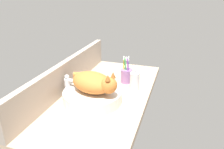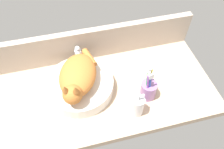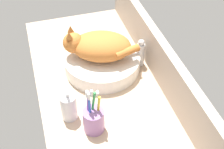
{
  "view_description": "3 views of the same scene",
  "coord_description": "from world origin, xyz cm",
  "px_view_note": "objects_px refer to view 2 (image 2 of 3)",
  "views": [
    {
      "loc": [
        -111.15,
        -41.42,
        62.98
      ],
      "look_at": [
        5.45,
        -3.34,
        11.22
      ],
      "focal_mm": 35.0,
      "sensor_mm": 36.0,
      "label": 1
    },
    {
      "loc": [
        -10.62,
        -61.32,
        92.12
      ],
      "look_at": [
        5.09,
        0.48,
        10.58
      ],
      "focal_mm": 35.0,
      "sensor_mm": 36.0,
      "label": 2
    },
    {
      "loc": [
        90.11,
        -22.35,
        92.78
      ],
      "look_at": [
        5.22,
        2.89,
        10.15
      ],
      "focal_mm": 50.0,
      "sensor_mm": 36.0,
      "label": 3
    }
  ],
  "objects_px": {
    "faucet": "(79,57)",
    "soap_dispenser": "(137,106)",
    "cat": "(77,77)",
    "toothbrush_cup": "(148,89)",
    "sink_basin": "(80,86)"
  },
  "relations": [
    {
      "from": "soap_dispenser",
      "to": "toothbrush_cup",
      "type": "height_order",
      "value": "toothbrush_cup"
    },
    {
      "from": "faucet",
      "to": "toothbrush_cup",
      "type": "bearing_deg",
      "value": -43.17
    },
    {
      "from": "sink_basin",
      "to": "soap_dispenser",
      "type": "relative_size",
      "value": 2.31
    },
    {
      "from": "soap_dispenser",
      "to": "faucet",
      "type": "bearing_deg",
      "value": 121.34
    },
    {
      "from": "soap_dispenser",
      "to": "toothbrush_cup",
      "type": "relative_size",
      "value": 0.77
    },
    {
      "from": "cat",
      "to": "faucet",
      "type": "bearing_deg",
      "value": 81.56
    },
    {
      "from": "faucet",
      "to": "soap_dispenser",
      "type": "bearing_deg",
      "value": -58.66
    },
    {
      "from": "sink_basin",
      "to": "cat",
      "type": "distance_m",
      "value": 0.09
    },
    {
      "from": "faucet",
      "to": "toothbrush_cup",
      "type": "relative_size",
      "value": 0.73
    },
    {
      "from": "toothbrush_cup",
      "to": "faucet",
      "type": "bearing_deg",
      "value": 136.83
    },
    {
      "from": "soap_dispenser",
      "to": "cat",
      "type": "bearing_deg",
      "value": 143.2
    },
    {
      "from": "cat",
      "to": "soap_dispenser",
      "type": "relative_size",
      "value": 2.1
    },
    {
      "from": "faucet",
      "to": "soap_dispenser",
      "type": "height_order",
      "value": "soap_dispenser"
    },
    {
      "from": "cat",
      "to": "soap_dispenser",
      "type": "xyz_separation_m",
      "value": [
        0.24,
        -0.18,
        -0.07
      ]
    },
    {
      "from": "sink_basin",
      "to": "toothbrush_cup",
      "type": "height_order",
      "value": "toothbrush_cup"
    }
  ]
}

